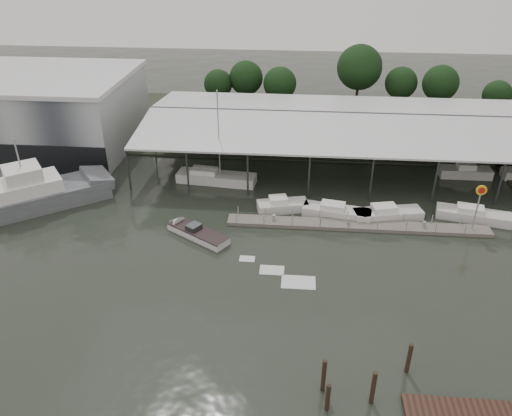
# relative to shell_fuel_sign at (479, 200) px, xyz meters

# --- Properties ---
(ground) EXTENTS (200.00, 200.00, 0.00)m
(ground) POSITION_rel_shell_fuel_sign_xyz_m (-27.00, -9.99, -3.93)
(ground) COLOR #252B23
(ground) RESTS_ON ground
(land_strip_far) EXTENTS (140.00, 30.00, 0.30)m
(land_strip_far) POSITION_rel_shell_fuel_sign_xyz_m (-27.00, 32.01, -3.83)
(land_strip_far) COLOR #303628
(land_strip_far) RESTS_ON ground
(storage_warehouse) EXTENTS (24.50, 20.50, 10.50)m
(storage_warehouse) POSITION_rel_shell_fuel_sign_xyz_m (-55.00, 19.95, 1.36)
(storage_warehouse) COLOR #A6ACB1
(storage_warehouse) RESTS_ON ground
(covered_boat_shed) EXTENTS (58.24, 24.00, 6.96)m
(covered_boat_shed) POSITION_rel_shell_fuel_sign_xyz_m (-10.00, 18.01, 2.20)
(covered_boat_shed) COLOR silver
(covered_boat_shed) RESTS_ON ground
(floating_dock) EXTENTS (28.00, 2.00, 1.40)m
(floating_dock) POSITION_rel_shell_fuel_sign_xyz_m (-12.00, 0.01, -3.72)
(floating_dock) COLOR slate
(floating_dock) RESTS_ON ground
(shell_fuel_sign) EXTENTS (1.10, 0.18, 5.55)m
(shell_fuel_sign) POSITION_rel_shell_fuel_sign_xyz_m (0.00, 0.00, 0.00)
(shell_fuel_sign) COLOR #969A9C
(shell_fuel_sign) RESTS_ON ground
(grey_trawler) EXTENTS (16.14, 13.94, 8.84)m
(grey_trawler) POSITION_rel_shell_fuel_sign_xyz_m (-48.26, 1.59, -2.35)
(grey_trawler) COLOR slate
(grey_trawler) RESTS_ON ground
(white_sailboat) EXTENTS (10.19, 3.67, 12.11)m
(white_sailboat) POSITION_rel_shell_fuel_sign_xyz_m (-28.97, 9.51, -3.28)
(white_sailboat) COLOR silver
(white_sailboat) RESTS_ON ground
(speedboat_underway) EXTENTS (16.64, 11.28, 2.00)m
(speedboat_underway) POSITION_rel_shell_fuel_sign_xyz_m (-29.24, -3.06, -3.53)
(speedboat_underway) COLOR silver
(speedboat_underway) RESTS_ON ground
(moored_cruiser_0) EXTENTS (6.04, 3.46, 1.70)m
(moored_cruiser_0) POSITION_rel_shell_fuel_sign_xyz_m (-20.23, 3.04, -3.31)
(moored_cruiser_0) COLOR silver
(moored_cruiser_0) RESTS_ON ground
(moored_cruiser_1) EXTENTS (7.81, 3.61, 1.70)m
(moored_cruiser_1) POSITION_rel_shell_fuel_sign_xyz_m (-14.13, 2.11, -3.31)
(moored_cruiser_1) COLOR silver
(moored_cruiser_1) RESTS_ON ground
(moored_cruiser_2) EXTENTS (7.84, 3.74, 1.70)m
(moored_cruiser_2) POSITION_rel_shell_fuel_sign_xyz_m (-8.55, 2.12, -3.31)
(moored_cruiser_2) COLOR silver
(moored_cruiser_2) RESTS_ON ground
(moored_cruiser_3) EXTENTS (8.17, 3.94, 1.70)m
(moored_cruiser_3) POSITION_rel_shell_fuel_sign_xyz_m (0.86, 2.74, -3.31)
(moored_cruiser_3) COLOR silver
(moored_cruiser_3) RESTS_ON ground
(mooring_pilings) EXTENTS (6.43, 9.73, 3.64)m
(mooring_pilings) POSITION_rel_shell_fuel_sign_xyz_m (-13.37, -24.83, -2.86)
(mooring_pilings) COLOR #312218
(mooring_pilings) RESTS_ON ground
(horizon_tree_line) EXTENTS (67.66, 10.43, 11.46)m
(horizon_tree_line) POSITION_rel_shell_fuel_sign_xyz_m (-3.51, 38.11, 2.12)
(horizon_tree_line) COLOR black
(horizon_tree_line) RESTS_ON ground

